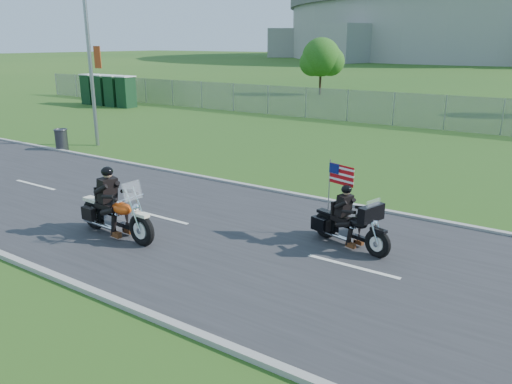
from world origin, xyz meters
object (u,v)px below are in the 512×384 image
Objects in this scene: porta_toilet_a at (126,92)px; porta_toilet_c at (102,91)px; porta_toilet_b at (114,91)px; streetlight at (91,25)px; porta_toilet_d at (90,90)px; trash_can at (62,140)px; motorcycle_lead at (115,215)px; motorcycle_follow at (350,227)px.

porta_toilet_c is at bearing 180.00° from porta_toilet_a.
porta_toilet_b is (-1.40, 0.00, 0.00)m from porta_toilet_a.
streetlight is 16.33m from porta_toilet_b.
porta_toilet_c is at bearing 0.00° from porta_toilet_d.
porta_toilet_a is at bearing 0.00° from porta_toilet_c.
trash_can is (12.38, -12.70, -0.66)m from porta_toilet_c.
motorcycle_lead is 5.99m from motorcycle_follow.
motorcycle_lead is (21.52, -18.66, -0.56)m from porta_toilet_b.
porta_toilet_b is at bearing 130.85° from trash_can.
trash_can is at bearing -52.97° from porta_toilet_a.
porta_toilet_d is 30.66m from motorcycle_lead.
porta_toilet_b is at bearing 142.63° from motorcycle_lead.
motorcycle_lead is at bearing -37.50° from porta_toilet_d.
streetlight reaches higher than porta_toilet_c.
porta_toilet_a is 1.40m from porta_toilet_b.
porta_toilet_c is 2.35× the size of trash_can.
porta_toilet_d reaches higher than motorcycle_follow.
porta_toilet_c and porta_toilet_d have the same top height.
porta_toilet_b is at bearing 180.00° from porta_toilet_a.
motorcycle_lead is at bearing -42.84° from porta_toilet_a.
porta_toilet_d is (-14.22, 10.78, -4.49)m from streetlight.
porta_toilet_b reaches higher than trash_can.
motorcycle_follow is 2.35× the size of trash_can.
motorcycle_lead is 1.22× the size of motorcycle_follow.
motorcycle_lead is 12.11m from trash_can.
porta_toilet_a is 2.35× the size of trash_can.
porta_toilet_a is 1.00× the size of porta_toilet_b.
porta_toilet_c is 29.56m from motorcycle_lead.
porta_toilet_b is 2.80m from porta_toilet_d.
motorcycle_follow is at bearing -32.04° from porta_toilet_a.
porta_toilet_d is at bearing 167.52° from motorcycle_follow.
streetlight is at bearing 145.60° from motorcycle_lead.
porta_toilet_b is 16.80m from trash_can.
porta_toilet_b and porta_toilet_d have the same top height.
porta_toilet_c is 1.40m from porta_toilet_d.
streetlight reaches higher than trash_can.
porta_toilet_b is 28.49m from motorcycle_lead.
porta_toilet_d reaches higher than motorcycle_lead.
porta_toilet_c is (-2.80, 0.00, 0.00)m from porta_toilet_a.
porta_toilet_b is 1.00× the size of porta_toilet_d.
porta_toilet_a is 1.00× the size of porta_toilet_d.
porta_toilet_b is (-11.42, 10.78, -4.49)m from streetlight.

